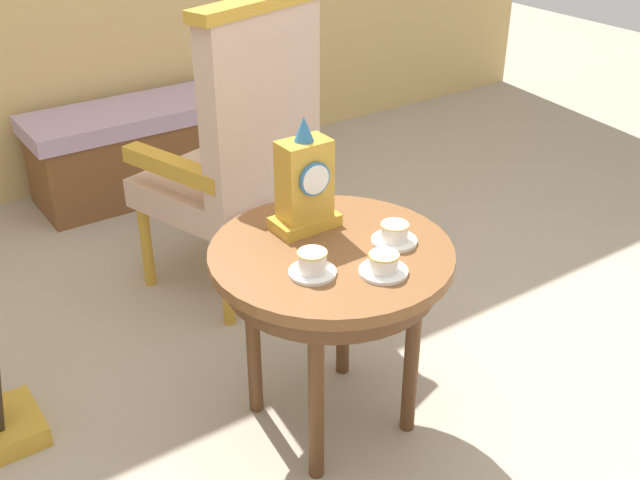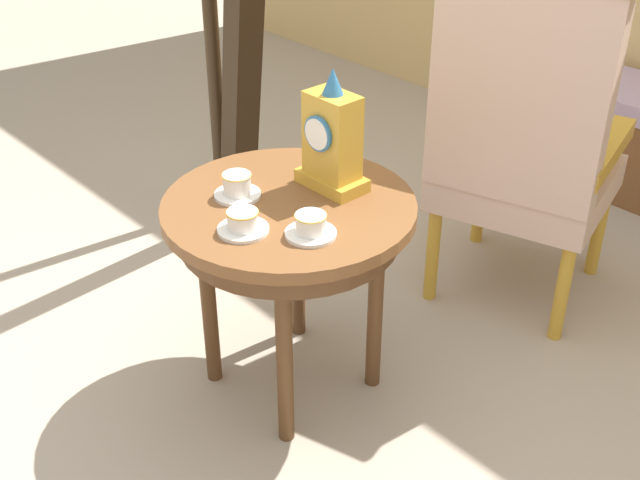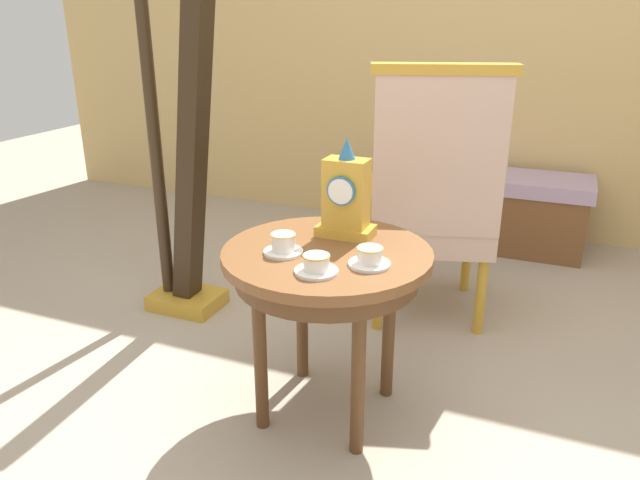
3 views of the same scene
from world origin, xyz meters
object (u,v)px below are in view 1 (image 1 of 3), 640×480
Objects in this scene: teacup_center at (395,235)px; mantel_clock at (305,185)px; window_bench at (153,146)px; side_table at (332,272)px; armchair at (240,149)px; teacup_left at (312,264)px; teacup_right at (384,265)px.

mantel_clock is at bearing 125.55° from teacup_center.
mantel_clock is 0.28× the size of window_bench.
window_bench is (0.26, 1.88, -0.31)m from side_table.
armchair reaches higher than mantel_clock.
mantel_clock reaches higher than teacup_left.
armchair is at bearing 78.42° from side_table.
armchair is (0.00, 0.88, -0.04)m from teacup_center.
side_table is 0.83m from armchair.
teacup_center is (0.13, 0.11, 0.00)m from teacup_right.
teacup_left is at bearing -107.77° from armchair.
side_table is at bearing 156.09° from teacup_center.
teacup_right is 0.11× the size of window_bench.
teacup_left is at bearing -146.10° from side_table.
teacup_left reaches higher than teacup_right.
teacup_center is 0.38× the size of mantel_clock.
mantel_clock is at bearing 94.87° from teacup_right.
teacup_center is at bearing 1.59° from teacup_left.
teacup_right is 1.00m from armchair.
teacup_right reaches higher than window_bench.
armchair is (0.17, 0.81, 0.06)m from side_table.
teacup_left is 2.04m from window_bench.
mantel_clock is (-0.15, 0.22, 0.11)m from teacup_center.
side_table is 5.26× the size of teacup_right.
teacup_center is at bearing 40.45° from teacup_right.
side_table is 0.18m from teacup_left.
mantel_clock is 0.29× the size of armchair.
teacup_left is 0.28m from mantel_clock.
window_bench is at bearing 81.78° from mantel_clock.
teacup_left is 0.28m from teacup_center.
teacup_center is 0.29m from mantel_clock.
side_table is 0.57× the size of window_bench.
mantel_clock is 1.83m from window_bench.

